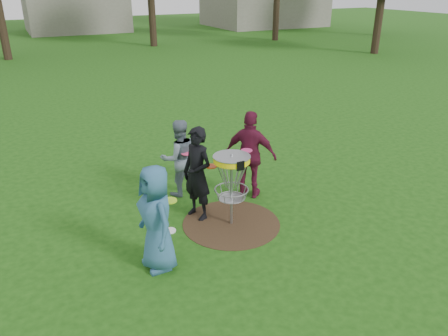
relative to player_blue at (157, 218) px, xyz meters
name	(u,v)px	position (x,y,z in m)	size (l,w,h in m)	color
ground	(231,223)	(1.60, 0.64, -0.85)	(100.00, 100.00, 0.00)	#19470F
dirt_patch	(231,223)	(1.60, 0.64, -0.85)	(1.80, 1.80, 0.01)	#47331E
player_blue	(157,218)	(0.00, 0.00, 0.00)	(0.83, 0.54, 1.70)	#2F6083
player_black	(197,174)	(1.16, 1.16, 0.03)	(0.64, 0.42, 1.77)	black
player_grey	(179,158)	(1.21, 2.21, -0.04)	(0.78, 0.61, 1.61)	slate
player_maroon	(251,155)	(2.46, 1.48, 0.06)	(1.06, 0.44, 1.81)	maroon
disc_on_grass	(170,231)	(0.49, 0.89, -0.84)	(0.22, 0.22, 0.02)	white
disc_golf_basket	(232,173)	(1.60, 0.64, 0.17)	(0.66, 0.67, 1.38)	#9EA0A5
held_discs	(205,166)	(1.29, 1.07, 0.21)	(2.22, 2.05, 0.14)	#A9E119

